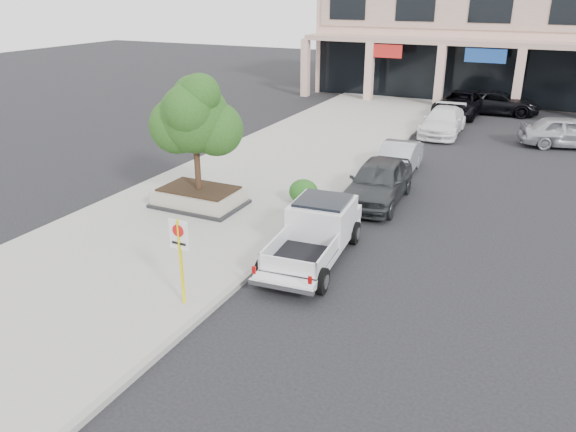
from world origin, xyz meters
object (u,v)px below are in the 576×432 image
Objects in this scene: curb_car_c at (443,121)px; curb_car_d at (461,104)px; curb_car_a at (378,181)px; lot_car_d at (498,103)px; curb_car_b at (398,159)px; pickup_truck at (312,236)px; planter at (199,197)px; lot_car_a at (568,132)px; no_parking_sign at (180,250)px; planter_tree at (200,118)px.

curb_car_d is at bearing 88.48° from curb_car_c.
curb_car_a reaches higher than curb_car_d.
lot_car_d is (2.09, 7.19, 0.00)m from curb_car_c.
curb_car_b is 0.79× the size of lot_car_d.
planter is at bearing 154.02° from pickup_truck.
curb_car_b is at bearing 85.37° from pickup_truck.
pickup_truck is 18.91m from lot_car_a.
no_parking_sign is 0.49× the size of lot_car_a.
curb_car_a is 0.86× the size of curb_car_d.
curb_car_d is at bearing 33.43° from lot_car_a.
pickup_truck reaches higher than lot_car_a.
curb_car_c is 0.95× the size of lot_car_d.
lot_car_d is at bearing 15.07° from lot_car_a.
curb_car_d is (5.62, 20.97, -2.63)m from planter_tree.
curb_car_a is at bearing -91.43° from curb_car_c.
lot_car_a reaches higher than curb_car_c.
pickup_truck reaches higher than curb_car_b.
curb_car_a is 1.16× the size of curb_car_b.
curb_car_a is (5.72, 3.61, 0.35)m from planter.
planter is 19.73m from lot_car_a.
lot_car_d is at bearing 71.07° from planter.
curb_car_d is (0.31, 13.78, 0.09)m from curb_car_b.
curb_car_c is (5.60, 15.47, -2.68)m from planter_tree.
planter_tree is 21.87m from curb_car_d.
no_parking_sign reaches higher than lot_car_d.
lot_car_a is (11.95, 15.44, -2.62)m from planter_tree.
curb_car_d is (0.02, 5.49, 0.05)m from curb_car_c.
curb_car_d reaches higher than planter.
planter is 0.61× the size of pickup_truck.
curb_car_b reaches higher than planter.
curb_car_a is 1.04× the size of lot_car_a.
planter_tree reaches higher than curb_car_d.
pickup_truck is 1.26× the size of curb_car_b.
planter_tree is 0.80× the size of curb_car_c.
curb_car_d is 1.06× the size of lot_car_d.
no_parking_sign is 0.41× the size of curb_car_d.
planter is at bearing -128.83° from curb_car_b.
planter is 0.61× the size of lot_car_d.
curb_car_d reaches higher than lot_car_d.
lot_car_a is 0.89× the size of lot_car_d.
curb_car_a reaches higher than lot_car_d.
pickup_truck reaches higher than curb_car_a.
lot_car_a reaches higher than curb_car_d.
curb_car_c is at bearing -84.19° from curb_car_d.
no_parking_sign is at bearing -59.17° from planter.
planter is 6.77m from curb_car_a.
planter is 21.89m from curb_car_d.
lot_car_d is (2.38, 15.48, 0.04)m from curb_car_b.
no_parking_sign is 9.89m from curb_car_a.
planter_tree is 0.71× the size of curb_car_d.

